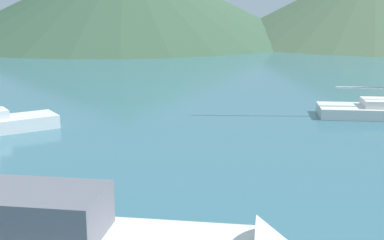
# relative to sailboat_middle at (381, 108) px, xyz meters

# --- Properties ---
(sailboat_middle) EXTENTS (5.89, 2.17, 11.22)m
(sailboat_middle) POSITION_rel_sailboat_middle_xyz_m (0.00, 0.00, 0.00)
(sailboat_middle) COLOR white
(sailboat_middle) RESTS_ON ground_plane
(hill_central) EXTENTS (41.47, 41.47, 10.53)m
(hill_central) POSITION_rel_sailboat_middle_xyz_m (10.28, 48.66, 4.84)
(hill_central) COLOR #4C6647
(hill_central) RESTS_ON ground_plane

